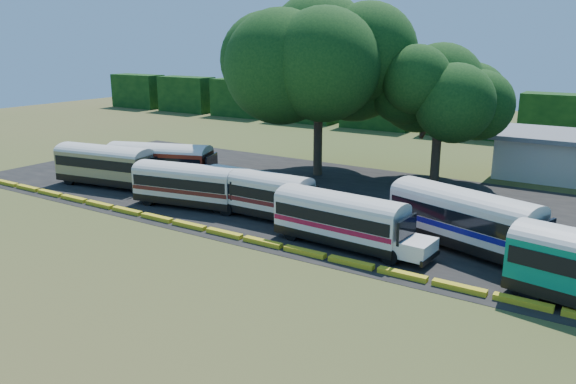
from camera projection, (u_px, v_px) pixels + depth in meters
The scene contains 12 objects.
ground at pixel (233, 245), 34.23m from camera, with size 160.00×160.00×0.00m, color #32521B.
asphalt_strip at pixel (340, 201), 43.44m from camera, with size 64.00×24.00×0.02m, color black.
curb at pixel (243, 238), 35.00m from camera, with size 53.70×0.45×0.30m.
treeline_backdrop at pixel (463, 113), 72.38m from camera, with size 130.00×4.00×6.00m.
bus_beige at pixel (107, 163), 47.54m from camera, with size 10.92×4.20×3.50m.
bus_red at pixel (163, 161), 48.07m from camera, with size 11.15×6.11×3.58m.
bus_cream_west at pixel (189, 183), 41.63m from camera, with size 10.19×4.18×3.26m.
bus_cream_east at pixel (260, 191), 39.30m from camera, with size 9.91×2.52×3.26m.
bus_white_red at pixel (343, 217), 33.54m from camera, with size 10.08×3.03×3.27m.
bus_white_blue at pixel (467, 217), 32.94m from camera, with size 11.33×5.99×3.63m.
tree_west at pixel (319, 49), 49.08m from camera, with size 13.13×13.13×16.16m.
tree_center at pixel (441, 87), 47.64m from camera, with size 9.95×9.95×11.94m.
Camera 1 is at (20.26, -25.25, 12.06)m, focal length 35.00 mm.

